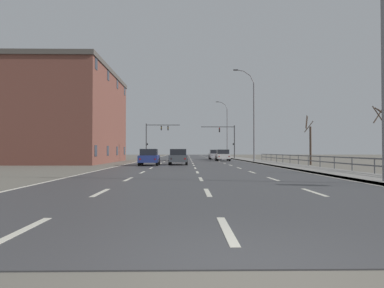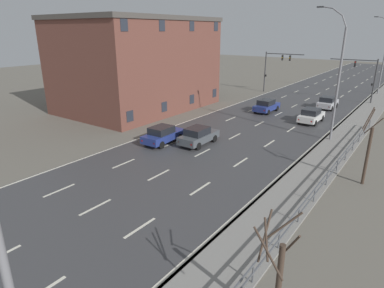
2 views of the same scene
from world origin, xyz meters
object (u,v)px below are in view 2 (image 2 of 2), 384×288
at_px(street_lamp_distant, 383,57).
at_px(car_near_right, 198,136).
at_px(traffic_signal_left, 275,65).
at_px(car_distant, 311,115).
at_px(traffic_signal_right, 366,73).
at_px(street_lamp_midground, 337,78).
at_px(brick_building, 138,64).
at_px(car_far_right, 328,102).
at_px(car_near_left, 266,106).
at_px(car_mid_centre, 163,135).

height_order(street_lamp_distant, car_near_right, street_lamp_distant).
relative_size(traffic_signal_left, car_distant, 1.53).
xyz_separation_m(traffic_signal_right, car_distant, (-2.46, -14.51, -3.19)).
bearing_deg(street_lamp_midground, brick_building, -179.13).
height_order(street_lamp_distant, brick_building, street_lamp_distant).
bearing_deg(traffic_signal_right, street_lamp_midground, -87.89).
bearing_deg(car_far_right, car_near_right, -104.96).
xyz_separation_m(car_near_left, car_far_right, (5.52, 6.36, 0.00)).
bearing_deg(car_near_right, car_near_left, 90.24).
relative_size(traffic_signal_left, car_near_left, 1.52).
bearing_deg(car_near_left, car_distant, -14.31).
relative_size(street_lamp_midground, traffic_signal_right, 1.89).
bearing_deg(car_distant, car_near_right, -113.37).
height_order(car_far_right, car_distant, same).
bearing_deg(car_distant, car_near_left, 164.76).
distance_m(street_lamp_distant, traffic_signal_left, 16.09).
bearing_deg(traffic_signal_right, car_far_right, -113.64).
distance_m(car_near_right, car_near_left, 14.71).
bearing_deg(car_distant, traffic_signal_right, 80.88).
bearing_deg(car_far_right, traffic_signal_right, 65.73).
height_order(street_lamp_distant, car_far_right, street_lamp_distant).
bearing_deg(car_distant, car_mid_centre, -119.60).
relative_size(street_lamp_distant, car_near_left, 2.77).
bearing_deg(street_lamp_distant, car_distant, -97.96).
distance_m(traffic_signal_left, car_far_right, 12.83).
distance_m(street_lamp_distant, car_distant, 23.65).
height_order(traffic_signal_right, traffic_signal_left, traffic_signal_left).
bearing_deg(brick_building, car_far_right, 34.21).
height_order(car_distant, brick_building, brick_building).
xyz_separation_m(street_lamp_distant, traffic_signal_left, (-13.86, -8.09, -1.26)).
relative_size(traffic_signal_left, brick_building, 0.34).
bearing_deg(brick_building, car_mid_centre, -37.79).
distance_m(traffic_signal_left, car_mid_centre, 29.76).
bearing_deg(car_far_right, car_mid_centre, -110.29).
distance_m(street_lamp_midground, traffic_signal_left, 24.32).
xyz_separation_m(traffic_signal_left, brick_building, (-9.61, -20.33, 1.15)).
bearing_deg(street_lamp_midground, street_lamp_distant, 89.95).
distance_m(car_mid_centre, car_distant, 16.91).
relative_size(car_near_left, car_distant, 1.01).
xyz_separation_m(street_lamp_midground, car_near_right, (-8.94, -7.91, -4.78)).
bearing_deg(street_lamp_distant, traffic_signal_right, -95.08).
bearing_deg(car_near_right, brick_building, 152.19).
xyz_separation_m(traffic_signal_left, car_mid_centre, (2.17, -29.47, -3.57)).
height_order(street_lamp_midground, car_far_right, street_lamp_midground).
bearing_deg(car_near_right, car_mid_centre, -149.92).
xyz_separation_m(street_lamp_distant, car_distant, (-3.20, -22.93, -4.83)).
xyz_separation_m(traffic_signal_right, car_mid_centre, (-10.93, -29.14, -3.19)).
bearing_deg(street_lamp_distant, brick_building, -129.55).
height_order(traffic_signal_right, car_far_right, traffic_signal_right).
relative_size(traffic_signal_right, car_mid_centre, 1.46).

